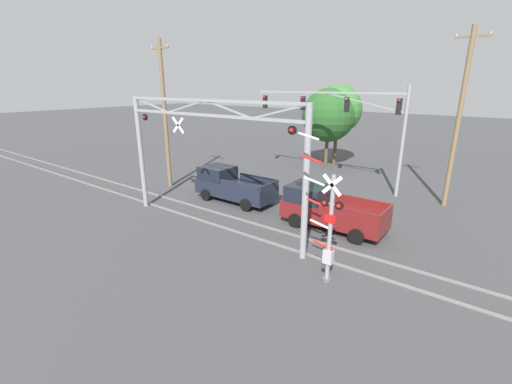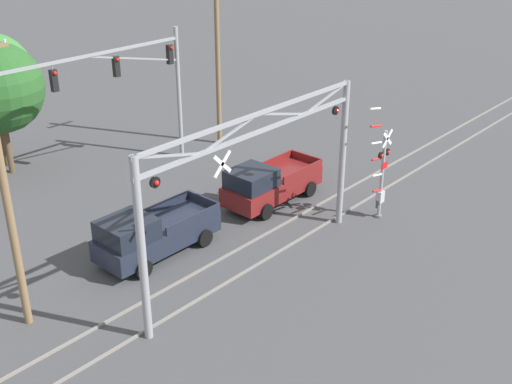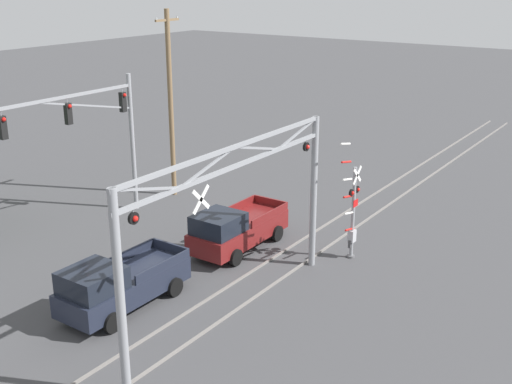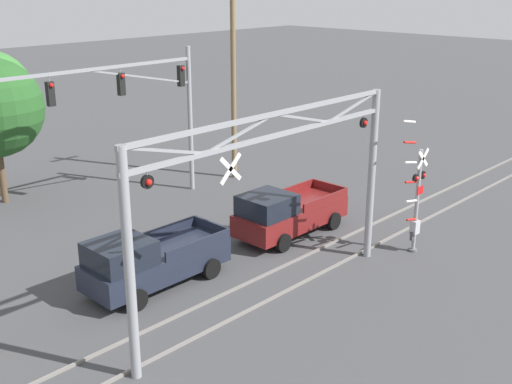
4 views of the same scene
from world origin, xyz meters
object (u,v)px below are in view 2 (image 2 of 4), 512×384
Objects in this scene: crossing_gantry at (258,172)px; crossing_signal_mast at (381,176)px; utility_pole_left at (4,186)px; pickup_truck_lead at (152,234)px; traffic_signal_span at (129,78)px; pickup_truck_following at (268,184)px; utility_pole_right at (218,55)px.

crossing_gantry is 7.68m from crossing_signal_mast.
pickup_truck_lead is at bearing 2.28° from utility_pole_left.
traffic_signal_span is 10.03m from pickup_truck_lead.
pickup_truck_following is 9.91m from utility_pole_right.
pickup_truck_lead is 7.34m from utility_pole_left.
crossing_gantry is at bearing -143.29° from pickup_truck_following.
pickup_truck_following is 0.53× the size of utility_pole_left.
utility_pole_right is at bearing 50.41° from crossing_gantry.
crossing_gantry is at bearing -105.26° from traffic_signal_span.
pickup_truck_following is 0.52× the size of utility_pole_right.
crossing_signal_mast is at bearing -29.25° from pickup_truck_lead.
utility_pole_left is at bearing 154.15° from crossing_gantry.
utility_pole_right is (11.49, 7.37, 4.38)m from pickup_truck_lead.
crossing_gantry is at bearing 171.40° from crossing_signal_mast.
utility_pole_left is (-13.01, 0.10, 4.28)m from pickup_truck_following.
traffic_signal_span is 13.55m from utility_pole_left.
traffic_signal_span is (3.16, 11.59, 0.92)m from crossing_gantry.
pickup_truck_lead is (-9.28, 5.19, -1.11)m from crossing_signal_mast.
utility_pole_left is at bearing 179.57° from pickup_truck_following.
traffic_signal_span reaches higher than pickup_truck_following.
utility_pole_right reaches higher than pickup_truck_lead.
traffic_signal_span reaches higher than pickup_truck_lead.
crossing_signal_mast is 1.05× the size of pickup_truck_lead.
crossing_signal_mast is 0.48× the size of traffic_signal_span.
crossing_signal_mast reaches higher than pickup_truck_lead.
traffic_signal_span is 9.09m from pickup_truck_following.
crossing_gantry is 14.92m from utility_pole_right.
crossing_gantry is 7.10m from pickup_truck_following.
pickup_truck_lead and pickup_truck_following have the same top height.
pickup_truck_following is (7.05, -0.33, 0.00)m from pickup_truck_lead.
traffic_signal_span is 1.14× the size of utility_pole_left.
pickup_truck_lead is 1.00× the size of pickup_truck_following.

